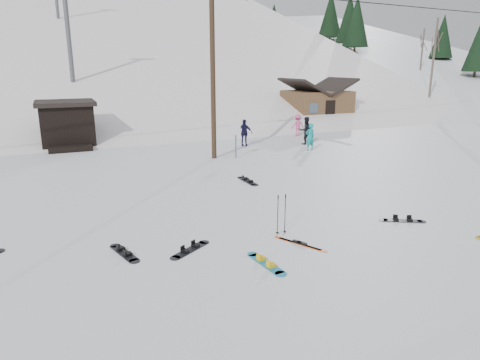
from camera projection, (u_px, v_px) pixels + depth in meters
name	position (u px, v px, depth m)	size (l,w,h in m)	color
ground	(342.00, 284.00, 9.86)	(200.00, 200.00, 0.00)	white
ski_slope	(105.00, 185.00, 61.68)	(60.00, 75.00, 45.00)	white
ridge_right	(343.00, 162.00, 71.62)	(34.00, 85.00, 36.00)	white
treeline_right	(370.00, 99.00, 60.88)	(20.00, 60.00, 10.00)	black
treeline_crest	(81.00, 89.00, 85.95)	(50.00, 6.00, 10.00)	black
utility_pole	(213.00, 68.00, 21.79)	(2.00, 0.26, 9.00)	#3A2819
trail_sign	(236.00, 134.00, 22.73)	(0.50, 0.09, 1.85)	#595B60
lift_hut	(67.00, 124.00, 26.11)	(3.40, 4.10, 2.75)	black
lift_tower_near	(67.00, 24.00, 32.80)	(2.20, 0.36, 8.00)	#595B60
cabin	(317.00, 105.00, 36.48)	(5.39, 4.40, 3.77)	brown
hero_snowboard	(266.00, 263.00, 10.81)	(0.45, 1.54, 0.11)	teal
hero_skis	(300.00, 244.00, 12.00)	(0.86, 1.53, 0.09)	#B53F12
ski_poles	(281.00, 214.00, 12.58)	(0.34, 0.09, 1.22)	black
board_scatter_a	(190.00, 249.00, 11.62)	(1.30, 0.94, 0.10)	black
board_scatter_b	(124.00, 253.00, 11.41)	(0.61, 1.47, 0.11)	black
board_scatter_d	(403.00, 220.00, 13.77)	(1.31, 0.87, 0.10)	black
board_scatter_f	(248.00, 181.00, 18.42)	(0.36, 1.67, 0.12)	black
skier_teal	(310.00, 137.00, 24.84)	(0.58, 0.38, 1.58)	#0E8E91
skier_dark	(306.00, 131.00, 26.78)	(0.84, 0.65, 1.72)	black
skier_pink	(298.00, 125.00, 29.97)	(0.96, 0.55, 1.49)	#CD487F
skier_navy	(245.00, 133.00, 26.14)	(0.97, 0.40, 1.65)	#1F1B44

